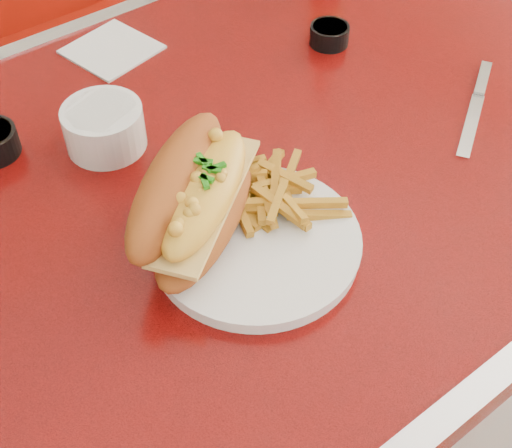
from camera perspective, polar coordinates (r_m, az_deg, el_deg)
ground at (r=1.53m, az=-0.18°, el=-16.29°), size 8.00×8.00×0.00m
diner_table at (r=1.03m, az=-0.26°, el=-1.03°), size 1.23×0.83×0.77m
booth_bench_far at (r=1.78m, az=-16.41°, el=7.62°), size 1.20×0.51×0.90m
dinner_plate at (r=0.79m, az=-0.00°, el=-1.50°), size 0.30×0.30×0.02m
mac_hoagie at (r=0.77m, az=-4.91°, el=2.28°), size 0.26×0.23×0.10m
fries_pile at (r=0.81m, az=0.72°, el=2.64°), size 0.15×0.15×0.04m
fork at (r=0.83m, az=0.61°, el=2.12°), size 0.05×0.14×0.00m
gravy_ramekin at (r=0.92m, az=-12.07°, el=7.65°), size 0.11×0.11×0.06m
sauce_cup_right at (r=1.10m, az=5.89°, el=14.90°), size 0.07×0.07×0.03m
knife at (r=1.04m, az=17.30°, el=9.50°), size 0.19×0.13×0.01m
paper_napkin at (r=1.11m, az=-11.47°, el=13.53°), size 0.14×0.14×0.00m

